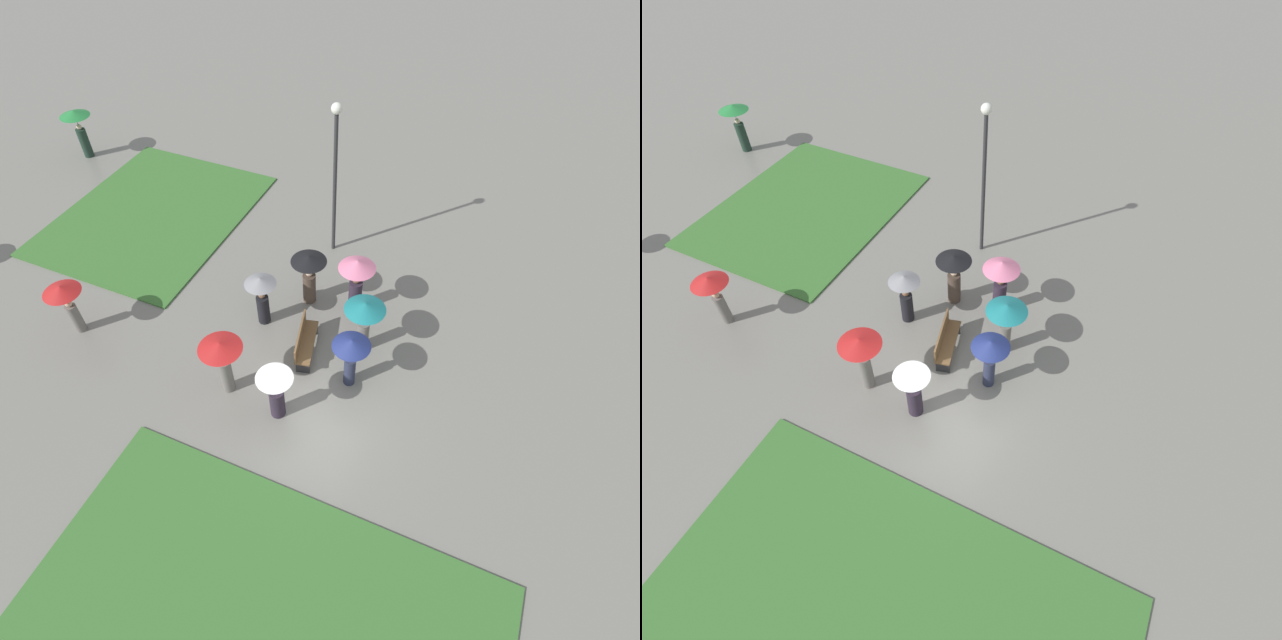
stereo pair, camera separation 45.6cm
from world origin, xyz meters
TOP-DOWN VIEW (x-y plane):
  - ground_plane at (0.00, 0.00)m, footprint 90.00×90.00m
  - lawn_patch_far at (5.09, 8.61)m, footprint 7.69×6.23m
  - park_bench at (1.44, 0.90)m, footprint 1.65×0.80m
  - lamp_post at (5.94, 1.84)m, footprint 0.32×0.32m
  - crowd_person_red at (-0.47, 2.24)m, footprint 1.11×1.11m
  - crowd_person_pink at (3.58, 0.19)m, footprint 1.08×1.08m
  - crowd_person_white at (-0.64, 0.70)m, footprint 0.92×0.92m
  - crowd_person_grey at (2.05, 2.48)m, footprint 0.91×0.91m
  - crowd_person_navy at (0.97, -0.62)m, footprint 0.99×0.99m
  - crowd_person_teal at (2.22, -0.53)m, footprint 1.13×1.13m
  - crowd_person_black at (3.36, 1.59)m, footprint 1.06×1.06m
  - lone_walker_mid_plaza at (-0.37, 7.29)m, footprint 1.03×1.03m
  - lone_walker_near_lawn at (7.45, 13.58)m, footprint 1.18×1.18m

SIDE VIEW (x-z plane):
  - ground_plane at x=0.00m, z-range 0.00..0.00m
  - lawn_patch_far at x=5.09m, z-range 0.00..0.06m
  - park_bench at x=1.44m, z-range 0.01..0.91m
  - crowd_person_white at x=-0.64m, z-range 0.21..1.93m
  - crowd_person_grey at x=2.05m, z-range 0.27..2.00m
  - crowd_person_black at x=3.36m, z-range 0.30..2.08m
  - crowd_person_navy at x=0.97m, z-range 0.41..2.17m
  - lone_walker_mid_plaza at x=-0.37m, z-range 0.43..2.19m
  - crowd_person_teal at x=2.22m, z-range 0.42..2.23m
  - crowd_person_pink at x=3.58m, z-range 0.39..2.31m
  - crowd_person_red at x=-0.47m, z-range 0.44..2.34m
  - lone_walker_near_lawn at x=7.45m, z-range 0.41..2.37m
  - lamp_post at x=5.94m, z-range 0.66..5.71m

